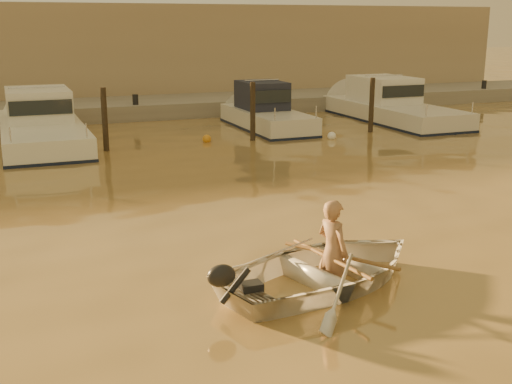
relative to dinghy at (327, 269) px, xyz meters
name	(u,v)px	position (x,y,z in m)	size (l,w,h in m)	color
ground_plane	(297,347)	(-1.28, -1.62, -0.26)	(160.00, 160.00, 0.00)	olive
dinghy	(327,269)	(0.00, 0.00, 0.00)	(2.61, 3.66, 0.76)	silver
person	(333,251)	(0.10, 0.03, 0.26)	(0.60, 0.39, 1.65)	#9D6F4E
outboard_motor	(250,291)	(-1.44, -0.41, 0.02)	(0.90, 0.40, 0.70)	black
oar_port	(339,256)	(0.24, 0.07, 0.16)	(0.06, 0.06, 2.10)	brown
oar_starboard	(330,258)	(0.05, 0.01, 0.16)	(0.06, 0.06, 2.10)	brown
moored_boat_2	(41,124)	(-3.28, 14.38, 0.37)	(2.58, 8.55, 1.75)	white
moored_boat_4	(267,112)	(4.97, 14.38, 0.37)	(1.96, 6.16, 1.75)	silver
moored_boat_5	(393,105)	(10.60, 14.38, 0.37)	(2.54, 8.42, 1.75)	silver
piling_2	(105,123)	(-1.48, 12.18, 0.64)	(0.18, 0.18, 2.20)	#2D2319
piling_3	(253,114)	(3.52, 12.18, 0.64)	(0.18, 0.18, 2.20)	#2D2319
piling_4	(371,108)	(8.22, 12.18, 0.64)	(0.18, 0.18, 2.20)	#2D2319
fender_c	(60,155)	(-2.98, 11.50, -0.16)	(0.30, 0.30, 0.30)	white
fender_d	(207,139)	(1.95, 12.48, -0.16)	(0.30, 0.30, 0.30)	orange
fender_e	(332,136)	(6.19, 11.42, -0.16)	(0.30, 0.30, 0.30)	white
quay	(83,114)	(-1.28, 19.88, -0.11)	(52.00, 4.00, 1.00)	gray
waterfront_building	(66,55)	(-1.28, 25.38, 2.14)	(46.00, 7.00, 4.80)	#9E8466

